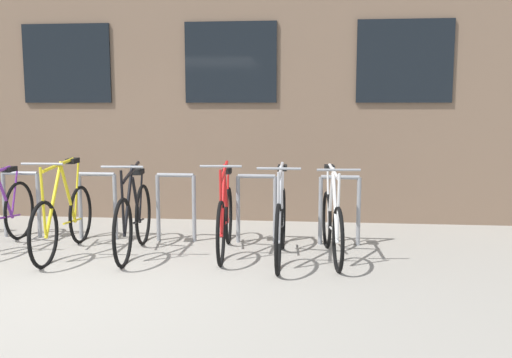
% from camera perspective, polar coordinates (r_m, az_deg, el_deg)
% --- Properties ---
extents(ground_plane, '(42.00, 42.00, 0.00)m').
position_cam_1_polar(ground_plane, '(5.59, -19.80, -10.40)').
color(ground_plane, '#9E998E').
extents(storefront_building, '(28.00, 5.35, 5.54)m').
position_cam_1_polar(storefront_building, '(10.95, -6.93, 13.24)').
color(storefront_building, '#7A604C').
rests_on(storefront_building, ground).
extents(bike_rack, '(6.50, 0.05, 0.85)m').
position_cam_1_polar(bike_rack, '(7.29, -15.79, -2.04)').
color(bike_rack, gray).
rests_on(bike_rack, ground).
extents(bicycle_red, '(0.44, 1.67, 1.07)m').
position_cam_1_polar(bicycle_red, '(6.43, -3.17, -4.10)').
color(bicycle_red, black).
rests_on(bicycle_red, ground).
extents(bicycle_silver, '(0.44, 1.75, 1.08)m').
position_cam_1_polar(bicycle_silver, '(6.14, 2.52, -4.52)').
color(bicycle_silver, black).
rests_on(bicycle_silver, ground).
extents(bicycle_black, '(0.44, 1.70, 1.07)m').
position_cam_1_polar(bicycle_black, '(6.51, -12.31, -4.01)').
color(bicycle_black, black).
rests_on(bicycle_black, ground).
extents(bicycle_yellow, '(0.44, 1.78, 1.11)m').
position_cam_1_polar(bicycle_yellow, '(6.75, -18.95, -3.83)').
color(bicycle_yellow, black).
rests_on(bicycle_yellow, ground).
extents(bicycle_white, '(0.44, 1.66, 1.06)m').
position_cam_1_polar(bicycle_white, '(6.25, 7.72, -4.52)').
color(bicycle_white, black).
rests_on(bicycle_white, ground).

